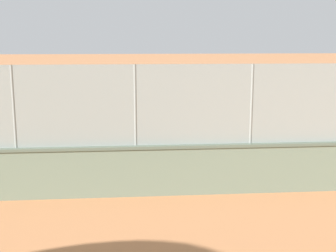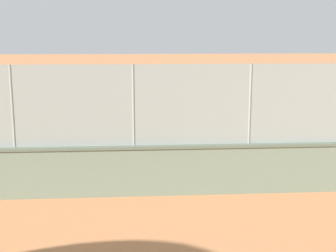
{
  "view_description": "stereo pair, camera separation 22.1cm",
  "coord_description": "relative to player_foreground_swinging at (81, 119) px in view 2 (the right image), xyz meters",
  "views": [
    {
      "loc": [
        3.35,
        21.17,
        4.08
      ],
      "look_at": [
        1.65,
        6.42,
        1.26
      ],
      "focal_mm": 47.75,
      "sensor_mm": 36.0,
      "label": 1
    },
    {
      "loc": [
        3.14,
        21.19,
        4.08
      ],
      "look_at": [
        1.65,
        6.42,
        1.26
      ],
      "focal_mm": 47.75,
      "sensor_mm": 36.0,
      "label": 2
    }
  ],
  "objects": [
    {
      "name": "sports_ball",
      "position": [
        -0.33,
        1.12,
        0.31
      ],
      "size": [
        0.17,
        0.17,
        0.17
      ],
      "primitive_type": "sphere",
      "color": "orange"
    },
    {
      "name": "player_crossing_court",
      "position": [
        -4.93,
        4.07,
        0.12
      ],
      "size": [
        1.27,
        0.75,
        1.66
      ],
      "color": "#591919",
      "rests_on": "ground_plane"
    },
    {
      "name": "player_foreground_swinging",
      "position": [
        0.0,
        0.0,
        0.0
      ],
      "size": [
        0.9,
        0.98,
        1.47
      ],
      "color": "#B2B2B2",
      "rests_on": "ground_plane"
    },
    {
      "name": "ground_plane",
      "position": [
        -4.91,
        -2.5,
        -0.86
      ],
      "size": [
        260.0,
        260.0,
        0.0
      ],
      "primitive_type": "plane",
      "color": "#B27247"
    },
    {
      "name": "courtside_bench",
      "position": [
        -2.72,
        5.41,
        -0.4
      ],
      "size": [
        1.61,
        0.42,
        0.87
      ],
      "color": "#4C6B4C",
      "rests_on": "ground_plane"
    },
    {
      "name": "fence_panel_on_wall",
      "position": [
        -5.12,
        7.22,
        1.58
      ],
      "size": [
        30.96,
        0.93,
        2.13
      ],
      "color": "gray",
      "rests_on": "perimeter_wall"
    },
    {
      "name": "perimeter_wall",
      "position": [
        -5.12,
        7.22,
        -0.17
      ],
      "size": [
        31.53,
        1.28,
        1.37
      ],
      "color": "slate",
      "rests_on": "ground_plane"
    },
    {
      "name": "spare_ball_by_wall",
      "position": [
        0.87,
        6.41,
        -0.78
      ],
      "size": [
        0.16,
        0.16,
        0.16
      ],
      "primitive_type": "sphere",
      "color": "#3399D8",
      "rests_on": "ground_plane"
    }
  ]
}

